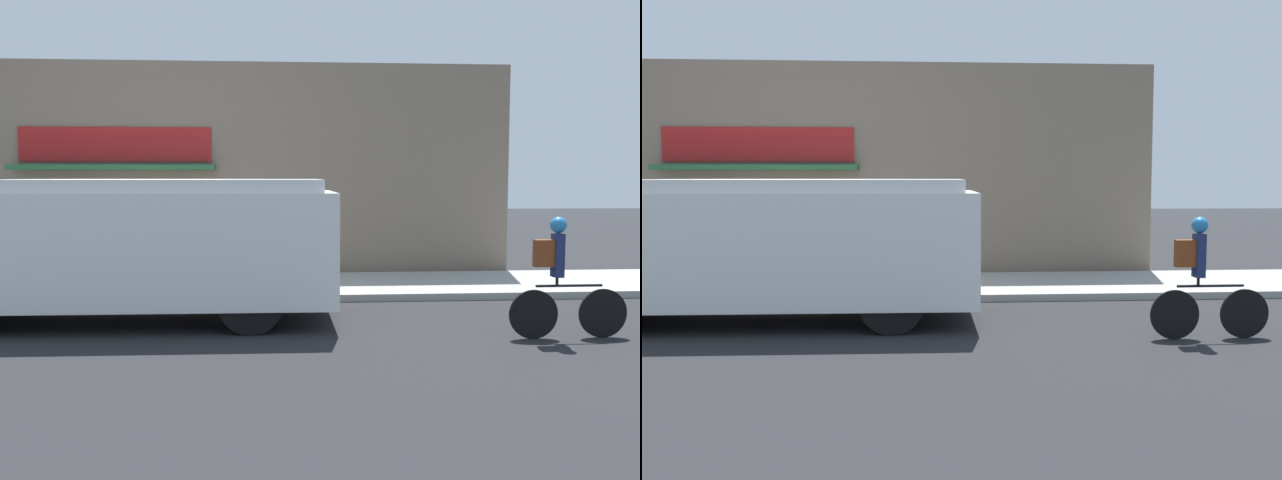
% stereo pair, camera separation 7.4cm
% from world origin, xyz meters
% --- Properties ---
extents(ground_plane, '(70.00, 70.00, 0.00)m').
position_xyz_m(ground_plane, '(0.00, 0.00, 0.00)').
color(ground_plane, '#232326').
extents(sidewalk, '(28.00, 2.99, 0.13)m').
position_xyz_m(sidewalk, '(0.00, 1.50, 0.06)').
color(sidewalk, '#999993').
rests_on(sidewalk, ground_plane).
extents(storefront, '(14.55, 0.77, 4.56)m').
position_xyz_m(storefront, '(-0.03, 3.32, 2.29)').
color(storefront, '#756656').
rests_on(storefront, ground_plane).
extents(school_bus, '(6.49, 2.76, 2.13)m').
position_xyz_m(school_bus, '(0.07, -1.49, 1.13)').
color(school_bus, white).
rests_on(school_bus, ground_plane).
extents(cyclist, '(1.63, 0.22, 1.64)m').
position_xyz_m(cyclist, '(5.87, -3.09, 0.80)').
color(cyclist, black).
rests_on(cyclist, ground_plane).
extents(trash_bin, '(0.53, 0.53, 0.97)m').
position_xyz_m(trash_bin, '(-2.18, 2.08, 0.62)').
color(trash_bin, '#38383D').
rests_on(trash_bin, sidewalk).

